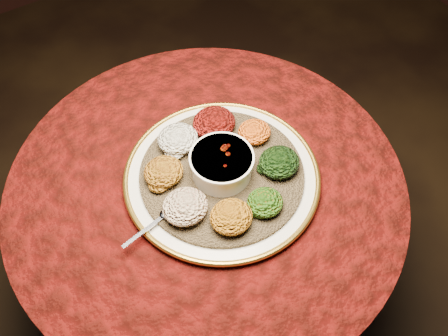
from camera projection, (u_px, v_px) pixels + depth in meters
table at (208, 219)px, 1.34m from camera, size 0.96×0.96×0.73m
platter at (222, 176)px, 1.19m from camera, size 0.47×0.47×0.02m
injera at (222, 174)px, 1.18m from camera, size 0.42×0.42×0.01m
stew_bowl at (222, 164)px, 1.15m from camera, size 0.15×0.15×0.06m
spoon at (164, 216)px, 1.10m from camera, size 0.14×0.04×0.01m
portion_ayib at (178, 139)px, 1.21m from camera, size 0.10×0.09×0.05m
portion_kitfo at (214, 123)px, 1.23m from camera, size 0.11×0.10×0.05m
portion_tikil at (254, 132)px, 1.22m from camera, size 0.08×0.08×0.04m
portion_gomen at (279, 162)px, 1.16m from camera, size 0.10×0.09×0.05m
portion_mixveg at (265, 202)px, 1.10m from camera, size 0.08×0.08×0.04m
portion_kik at (231, 217)px, 1.08m from camera, size 0.10×0.09×0.05m
portion_timatim at (185, 207)px, 1.09m from camera, size 0.10×0.10×0.05m
portion_shiro at (164, 172)px, 1.15m from camera, size 0.09×0.09×0.04m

